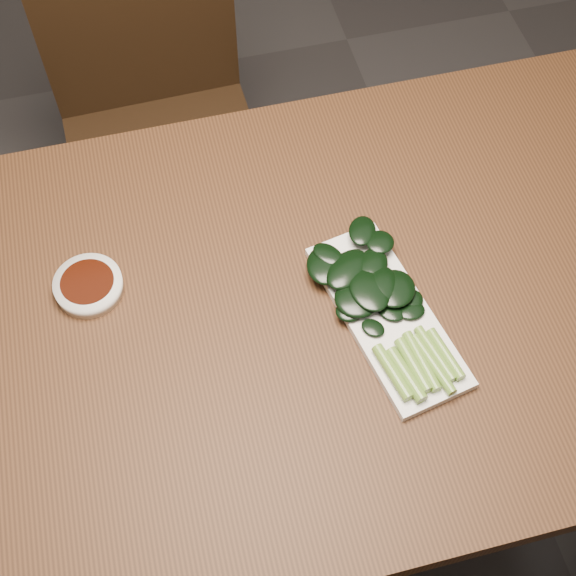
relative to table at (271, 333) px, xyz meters
The scene contains 6 objects.
ground 0.68m from the table, ahead, with size 6.00×6.00×0.00m, color #2F2C2C.
table is the anchor object (origin of this frame).
chair_far 0.70m from the table, 98.15° to the left, with size 0.42×0.42×0.89m.
sauce_bowl 0.29m from the table, 158.50° to the left, with size 0.10×0.10×0.02m.
serving_plate 0.19m from the table, 18.30° to the right, with size 0.18×0.32×0.01m.
gai_lan 0.18m from the table, 10.69° to the right, with size 0.18×0.32×0.03m.
Camera 1 is at (-0.12, -0.57, 1.78)m, focal length 50.00 mm.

